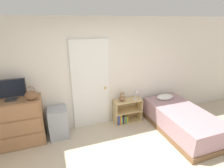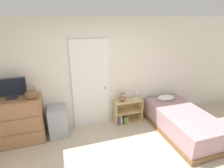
{
  "view_description": "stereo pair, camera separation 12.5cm",
  "coord_description": "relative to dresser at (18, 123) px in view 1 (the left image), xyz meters",
  "views": [
    {
      "loc": [
        -0.85,
        -1.73,
        2.47
      ],
      "look_at": [
        0.39,
        1.77,
        1.1
      ],
      "focal_mm": 28.0,
      "sensor_mm": 36.0,
      "label": 1
    },
    {
      "loc": [
        -0.73,
        -1.77,
        2.47
      ],
      "look_at": [
        0.39,
        1.77,
        1.1
      ],
      "focal_mm": 28.0,
      "sensor_mm": 36.0,
      "label": 2
    }
  ],
  "objects": [
    {
      "name": "bed",
      "position": [
        3.47,
        -0.72,
        -0.24
      ],
      "size": [
        1.02,
        1.9,
        0.64
      ],
      "color": "brown",
      "rests_on": "ground_plane"
    },
    {
      "name": "tv",
      "position": [
        -0.04,
        0.02,
        0.73
      ],
      "size": [
        0.6,
        0.16,
        0.42
      ],
      "color": "#2D2D33",
      "rests_on": "dresser"
    },
    {
      "name": "handbag",
      "position": [
        0.34,
        -0.12,
        0.61
      ],
      "size": [
        0.25,
        0.13,
        0.28
      ],
      "color": "brown",
      "rests_on": "dresser"
    },
    {
      "name": "teddy_bear",
      "position": [
        2.3,
        0.07,
        0.19
      ],
      "size": [
        0.15,
        0.15,
        0.23
      ],
      "color": "#8C6647",
      "rests_on": "bookshelf"
    },
    {
      "name": "wall_back",
      "position": [
        1.63,
        0.27,
        0.77
      ],
      "size": [
        10.0,
        0.06,
        2.55
      ],
      "color": "silver",
      "rests_on": "ground_plane"
    },
    {
      "name": "dresser",
      "position": [
        0.0,
        0.0,
        0.0
      ],
      "size": [
        0.97,
        0.45,
        1.01
      ],
      "color": "#996B47",
      "rests_on": "ground_plane"
    },
    {
      "name": "door_closed",
      "position": [
        1.58,
        0.22,
        0.54
      ],
      "size": [
        0.88,
        0.09,
        2.09
      ],
      "color": "white",
      "rests_on": "ground_plane"
    },
    {
      "name": "storage_bin",
      "position": [
        0.77,
        0.02,
        -0.17
      ],
      "size": [
        0.4,
        0.41,
        0.67
      ],
      "color": "#999EA8",
      "rests_on": "ground_plane"
    },
    {
      "name": "bookshelf",
      "position": [
        2.4,
        0.07,
        -0.26
      ],
      "size": [
        0.7,
        0.31,
        0.6
      ],
      "color": "tan",
      "rests_on": "ground_plane"
    },
    {
      "name": "desk_lamp",
      "position": [
        2.67,
        0.02,
        0.26
      ],
      "size": [
        0.1,
        0.1,
        0.25
      ],
      "color": "silver",
      "rests_on": "bookshelf"
    }
  ]
}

